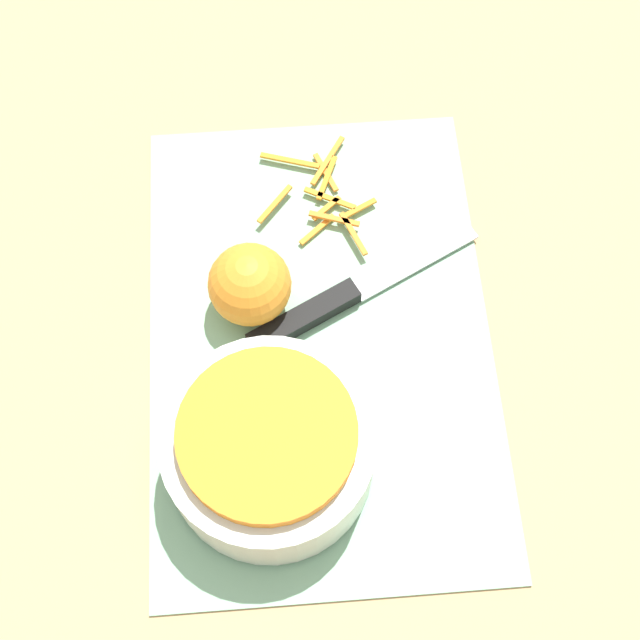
{
  "coord_description": "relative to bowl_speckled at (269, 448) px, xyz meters",
  "views": [
    {
      "loc": [
        -0.32,
        0.02,
        0.74
      ],
      "look_at": [
        0.0,
        0.0,
        0.04
      ],
      "focal_mm": 50.0,
      "sensor_mm": 36.0,
      "label": 1
    }
  ],
  "objects": [
    {
      "name": "orange_left",
      "position": [
        0.15,
        0.01,
        -0.01
      ],
      "size": [
        0.07,
        0.07,
        0.07
      ],
      "color": "orange",
      "rests_on": "cutting_board"
    },
    {
      "name": "cutting_board",
      "position": [
        0.12,
        -0.05,
        -0.05
      ],
      "size": [
        0.46,
        0.31,
        0.01
      ],
      "color": "#84B793",
      "rests_on": "ground_plane"
    },
    {
      "name": "bowl_speckled",
      "position": [
        0.0,
        0.0,
        0.0
      ],
      "size": [
        0.17,
        0.17,
        0.09
      ],
      "color": "silver",
      "rests_on": "cutting_board"
    },
    {
      "name": "knife",
      "position": [
        0.14,
        -0.06,
        -0.04
      ],
      "size": [
        0.13,
        0.22,
        0.02
      ],
      "rotation": [
        0.0,
        0.0,
        -1.1
      ],
      "color": "black",
      "rests_on": "cutting_board"
    },
    {
      "name": "ground_plane",
      "position": [
        0.12,
        -0.05,
        -0.05
      ],
      "size": [
        4.0,
        4.0,
        0.0
      ],
      "primitive_type": "plane",
      "color": "tan"
    },
    {
      "name": "peel_pile",
      "position": [
        0.26,
        -0.06,
        -0.04
      ],
      "size": [
        0.14,
        0.12,
        0.01
      ],
      "color": "orange",
      "rests_on": "cutting_board"
    }
  ]
}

